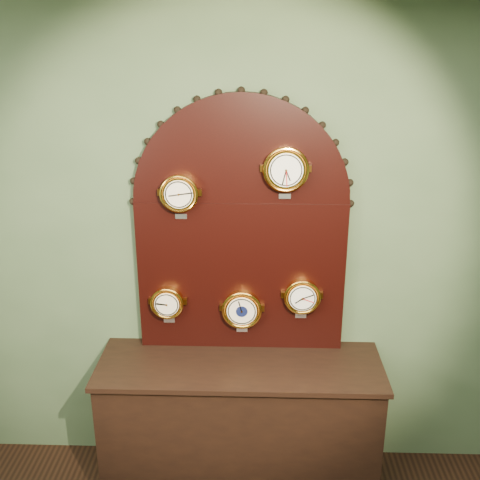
{
  "coord_description": "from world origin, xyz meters",
  "views": [
    {
      "loc": [
        0.09,
        -0.58,
        2.61
      ],
      "look_at": [
        0.0,
        2.25,
        1.58
      ],
      "focal_mm": 42.5,
      "sensor_mm": 36.0,
      "label": 1
    }
  ],
  "objects_px": {
    "arabic_clock": "(286,169)",
    "display_board": "(241,220)",
    "hygrometer": "(167,302)",
    "barometer": "(242,309)",
    "tide_clock": "(302,296)",
    "roman_clock": "(179,193)",
    "shop_counter": "(240,426)"
  },
  "relations": [
    {
      "from": "roman_clock",
      "to": "hygrometer",
      "type": "bearing_deg",
      "value": 179.71
    },
    {
      "from": "shop_counter",
      "to": "tide_clock",
      "type": "bearing_deg",
      "value": 23.5
    },
    {
      "from": "display_board",
      "to": "roman_clock",
      "type": "height_order",
      "value": "display_board"
    },
    {
      "from": "arabic_clock",
      "to": "tide_clock",
      "type": "xyz_separation_m",
      "value": [
        0.11,
        0.0,
        -0.74
      ]
    },
    {
      "from": "roman_clock",
      "to": "arabic_clock",
      "type": "xyz_separation_m",
      "value": [
        0.57,
        -0.0,
        0.14
      ]
    },
    {
      "from": "roman_clock",
      "to": "tide_clock",
      "type": "height_order",
      "value": "roman_clock"
    },
    {
      "from": "barometer",
      "to": "hygrometer",
      "type": "bearing_deg",
      "value": 179.85
    },
    {
      "from": "shop_counter",
      "to": "hygrometer",
      "type": "relative_size",
      "value": 6.5
    },
    {
      "from": "arabic_clock",
      "to": "hygrometer",
      "type": "xyz_separation_m",
      "value": [
        -0.67,
        0.0,
        -0.8
      ]
    },
    {
      "from": "display_board",
      "to": "tide_clock",
      "type": "distance_m",
      "value": 0.56
    },
    {
      "from": "shop_counter",
      "to": "hygrometer",
      "type": "xyz_separation_m",
      "value": [
        -0.43,
        0.15,
        0.74
      ]
    },
    {
      "from": "arabic_clock",
      "to": "tide_clock",
      "type": "height_order",
      "value": "arabic_clock"
    },
    {
      "from": "hygrometer",
      "to": "roman_clock",
      "type": "bearing_deg",
      "value": -0.29
    },
    {
      "from": "arabic_clock",
      "to": "tide_clock",
      "type": "relative_size",
      "value": 1.13
    },
    {
      "from": "barometer",
      "to": "display_board",
      "type": "bearing_deg",
      "value": 95.66
    },
    {
      "from": "display_board",
      "to": "barometer",
      "type": "height_order",
      "value": "display_board"
    },
    {
      "from": "roman_clock",
      "to": "shop_counter",
      "type": "bearing_deg",
      "value": -24.72
    },
    {
      "from": "hygrometer",
      "to": "display_board",
      "type": "bearing_deg",
      "value": 8.73
    },
    {
      "from": "display_board",
      "to": "roman_clock",
      "type": "xyz_separation_m",
      "value": [
        -0.33,
        -0.07,
        0.17
      ]
    },
    {
      "from": "display_board",
      "to": "hygrometer",
      "type": "bearing_deg",
      "value": -171.27
    },
    {
      "from": "barometer",
      "to": "arabic_clock",
      "type": "bearing_deg",
      "value": -0.04
    },
    {
      "from": "barometer",
      "to": "tide_clock",
      "type": "bearing_deg",
      "value": 0.12
    },
    {
      "from": "shop_counter",
      "to": "hygrometer",
      "type": "bearing_deg",
      "value": 160.18
    },
    {
      "from": "shop_counter",
      "to": "barometer",
      "type": "distance_m",
      "value": 0.72
    },
    {
      "from": "display_board",
      "to": "barometer",
      "type": "distance_m",
      "value": 0.53
    },
    {
      "from": "arabic_clock",
      "to": "barometer",
      "type": "distance_m",
      "value": 0.86
    },
    {
      "from": "arabic_clock",
      "to": "display_board",
      "type": "bearing_deg",
      "value": 164.36
    },
    {
      "from": "display_board",
      "to": "barometer",
      "type": "relative_size",
      "value": 5.37
    },
    {
      "from": "shop_counter",
      "to": "barometer",
      "type": "relative_size",
      "value": 5.62
    },
    {
      "from": "display_board",
      "to": "shop_counter",
      "type": "bearing_deg",
      "value": -90.0
    },
    {
      "from": "arabic_clock",
      "to": "barometer",
      "type": "height_order",
      "value": "arabic_clock"
    },
    {
      "from": "roman_clock",
      "to": "arabic_clock",
      "type": "bearing_deg",
      "value": -0.09
    }
  ]
}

